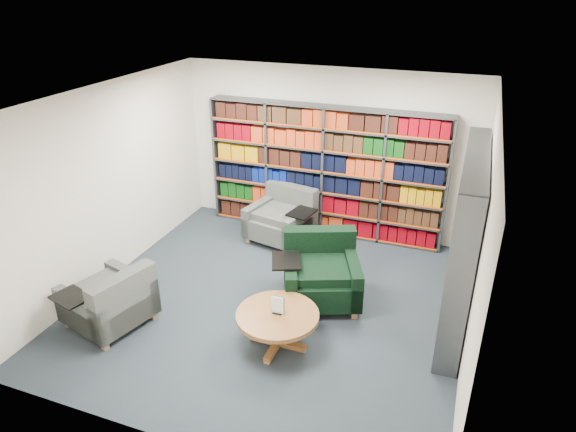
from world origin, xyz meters
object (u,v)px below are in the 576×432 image
(chair_green_right, at_px, (320,273))
(chair_teal_front, at_px, (112,303))
(coffee_table, at_px, (278,320))
(chair_teal_left, at_px, (283,219))

(chair_green_right, bearing_deg, chair_teal_front, -145.82)
(chair_green_right, bearing_deg, coffee_table, -97.95)
(coffee_table, bearing_deg, chair_green_right, 82.05)
(coffee_table, bearing_deg, chair_teal_left, 109.41)
(chair_green_right, relative_size, chair_teal_front, 1.12)
(chair_teal_front, bearing_deg, coffee_table, 9.51)
(chair_green_right, xyz_separation_m, coffee_table, (-0.17, -1.19, 0.01))
(chair_green_right, height_order, coffee_table, chair_green_right)
(chair_teal_left, height_order, coffee_table, chair_teal_left)
(chair_teal_left, distance_m, coffee_table, 2.85)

